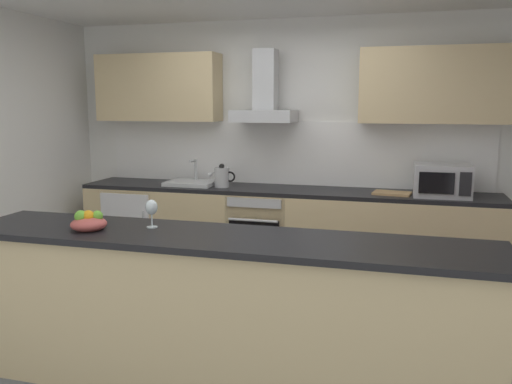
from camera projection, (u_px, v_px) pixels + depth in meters
ground at (238, 337)px, 4.00m from camera, size 5.76×4.67×0.02m
wall_back at (290, 146)px, 5.58m from camera, size 5.76×0.12×2.60m
backsplash_tile at (289, 153)px, 5.52m from camera, size 4.05×0.02×0.66m
counter_back at (282, 232)px, 5.36m from camera, size 4.19×0.60×0.90m
counter_island at (220, 313)px, 3.18m from camera, size 3.25×0.64×0.97m
upper_cabinets at (286, 87)px, 5.26m from camera, size 4.14×0.32×0.70m
oven at (261, 231)px, 5.39m from camera, size 0.60×0.62×0.80m
refrigerator at (138, 226)px, 5.76m from camera, size 0.58×0.60×0.85m
microwave at (442, 180)px, 4.81m from camera, size 0.50×0.38×0.30m
sink at (192, 182)px, 5.52m from camera, size 0.50×0.40×0.26m
kettle at (222, 177)px, 5.37m from camera, size 0.29×0.15×0.24m
range_hood at (265, 99)px, 5.29m from camera, size 0.62×0.45×0.72m
wine_glass at (152, 208)px, 3.29m from camera, size 0.08×0.08×0.18m
fruit_bowl at (89, 222)px, 3.24m from camera, size 0.22×0.22×0.13m
chopping_board at (392, 193)px, 4.95m from camera, size 0.37×0.27×0.02m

